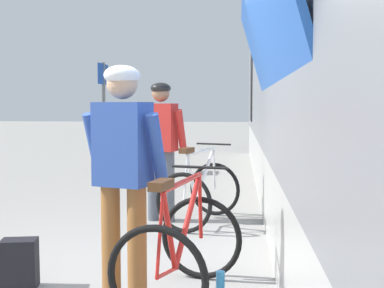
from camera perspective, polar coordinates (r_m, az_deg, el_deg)
ground_plane at (r=4.27m, az=-10.06°, el=-15.82°), size 80.00×80.00×0.00m
cyclist_near_in_blue at (r=3.59m, az=-7.96°, el=-2.33°), size 0.66×0.43×1.76m
cyclist_far_in_red at (r=6.25m, az=-3.60°, el=0.61°), size 0.66×0.41×1.76m
bicycle_near_red at (r=3.77m, az=-1.22°, el=-12.09°), size 0.92×1.19×0.99m
bicycle_far_white at (r=6.17m, az=0.94°, el=-5.54°), size 1.00×1.24×0.99m
backpack_on_platform at (r=4.33m, az=-19.31°, el=-12.92°), size 0.31×0.23×0.40m
water_bottle_near_the_bikes at (r=3.91m, az=3.29°, el=-16.01°), size 0.07×0.07×0.22m
platform_sign_post at (r=10.95m, az=-10.19°, el=5.19°), size 0.08×0.70×2.40m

